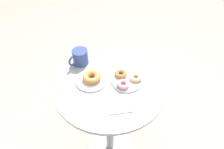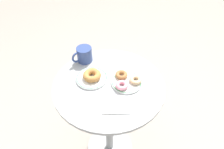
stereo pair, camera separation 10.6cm
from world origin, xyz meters
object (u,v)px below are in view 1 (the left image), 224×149
(donut_old_fashioned, at_px, (92,77))
(donut_glazed, at_px, (136,78))
(donut_cinnamon, at_px, (121,74))
(cafe_table, at_px, (110,112))
(plate_right, at_px, (127,81))
(donut_pink_frosted, at_px, (123,84))
(plate_left, at_px, (91,80))
(paper_napkin, at_px, (121,105))
(coffee_mug, at_px, (80,57))

(donut_old_fashioned, relative_size, donut_glazed, 1.47)
(donut_glazed, xyz_separation_m, donut_cinnamon, (-0.08, 0.04, 0.00))
(cafe_table, bearing_deg, donut_old_fashioned, 163.35)
(plate_right, distance_m, donut_cinnamon, 0.05)
(plate_right, distance_m, donut_pink_frosted, 0.05)
(cafe_table, bearing_deg, plate_left, 163.46)
(plate_left, distance_m, donut_old_fashioned, 0.02)
(donut_glazed, distance_m, paper_napkin, 0.19)
(donut_pink_frosted, distance_m, paper_napkin, 0.12)
(plate_left, xyz_separation_m, donut_pink_frosted, (0.17, -0.06, 0.02))
(donut_old_fashioned, relative_size, paper_napkin, 0.75)
(plate_left, distance_m, donut_pink_frosted, 0.18)
(donut_glazed, relative_size, paper_napkin, 0.51)
(plate_right, xyz_separation_m, donut_pink_frosted, (-0.03, -0.04, 0.02))
(cafe_table, bearing_deg, donut_cinnamon, 33.23)
(plate_left, relative_size, donut_glazed, 2.56)
(donut_pink_frosted, bearing_deg, coffee_mug, 136.32)
(donut_glazed, height_order, donut_cinnamon, same)
(donut_glazed, height_order, donut_pink_frosted, same)
(plate_left, height_order, coffee_mug, coffee_mug)
(cafe_table, relative_size, donut_old_fashioned, 7.48)
(coffee_mug, bearing_deg, donut_glazed, -30.09)
(donut_cinnamon, distance_m, coffee_mug, 0.27)
(plate_left, bearing_deg, cafe_table, -16.54)
(plate_left, xyz_separation_m, paper_napkin, (0.14, -0.18, -0.00))
(paper_napkin, bearing_deg, plate_right, 71.30)
(plate_right, relative_size, donut_old_fashioned, 1.69)
(paper_napkin, height_order, coffee_mug, coffee_mug)
(cafe_table, xyz_separation_m, donut_pink_frosted, (0.07, -0.03, 0.28))
(cafe_table, xyz_separation_m, donut_cinnamon, (0.07, 0.04, 0.28))
(plate_left, height_order, donut_glazed, donut_glazed)
(donut_cinnamon, bearing_deg, plate_right, -53.20)
(plate_left, bearing_deg, donut_old_fashioned, -13.44)
(donut_glazed, xyz_separation_m, paper_napkin, (-0.10, -0.16, -0.02))
(donut_pink_frosted, bearing_deg, plate_right, 57.03)
(plate_left, bearing_deg, donut_pink_frosted, -20.66)
(plate_right, xyz_separation_m, donut_glazed, (0.05, 0.00, 0.02))
(plate_left, distance_m, plate_right, 0.19)
(donut_glazed, bearing_deg, donut_cinnamon, 155.27)
(cafe_table, height_order, coffee_mug, coffee_mug)
(donut_old_fashioned, bearing_deg, donut_pink_frosted, -20.79)
(cafe_table, distance_m, donut_glazed, 0.32)
(cafe_table, height_order, donut_old_fashioned, donut_old_fashioned)
(donut_pink_frosted, xyz_separation_m, paper_napkin, (-0.03, -0.12, -0.02))
(donut_old_fashioned, distance_m, coffee_mug, 0.17)
(plate_left, bearing_deg, donut_glazed, -4.64)
(coffee_mug, bearing_deg, donut_pink_frosted, -43.68)
(cafe_table, height_order, paper_napkin, paper_napkin)
(paper_napkin, bearing_deg, plate_left, 128.09)
(paper_napkin, bearing_deg, coffee_mug, 121.19)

